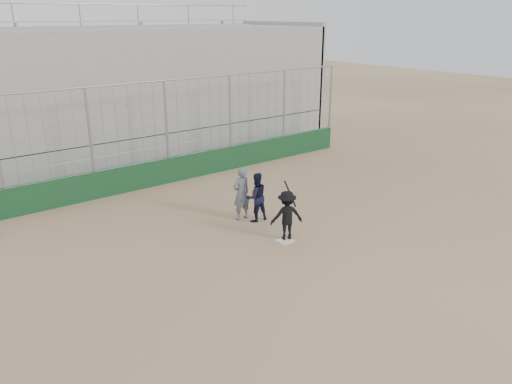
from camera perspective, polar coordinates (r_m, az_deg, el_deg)
ground at (r=14.86m, az=3.34°, el=-5.62°), size 90.00×90.00×0.00m
home_plate at (r=14.85m, az=3.34°, el=-5.58°), size 0.44×0.44×0.02m
backstop at (r=19.98m, az=-9.96°, el=3.75°), size 18.10×0.25×4.04m
bleachers at (r=23.98m, az=-16.01°, el=10.75°), size 20.25×6.70×6.98m
batter_at_plate at (r=14.70m, az=3.53°, el=-2.68°), size 1.12×0.91×1.69m
catcher_crouched at (r=16.03m, az=0.04°, el=-1.49°), size 0.82×0.65×1.10m
umpire at (r=16.10m, az=-1.68°, el=-0.47°), size 0.65×0.43×1.59m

